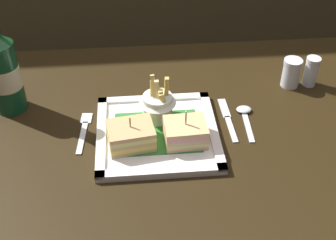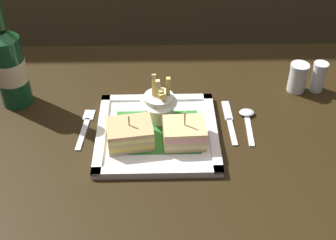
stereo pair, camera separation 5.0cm
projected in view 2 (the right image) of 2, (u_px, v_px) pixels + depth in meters
dining_table at (178, 184)px, 1.11m from camera, size 1.22×0.77×0.77m
square_plate at (157, 133)px, 1.00m from camera, size 0.26×0.26×0.02m
sandwich_half_left at (130, 134)px, 0.96m from camera, size 0.10×0.09×0.07m
sandwich_half_right at (184, 133)px, 0.96m from camera, size 0.09×0.08×0.08m
fries_cup at (159, 102)px, 1.01m from camera, size 0.08×0.08×0.11m
beer_bottle at (9, 64)px, 1.03m from camera, size 0.07×0.07×0.27m
fork at (85, 127)px, 1.02m from camera, size 0.03×0.14×0.00m
knife at (229, 121)px, 1.04m from camera, size 0.02×0.16×0.00m
spoon at (247, 118)px, 1.04m from camera, size 0.04×0.13×0.01m
salt_shaker at (297, 79)px, 1.12m from camera, size 0.05×0.05×0.07m
pepper_shaker at (318, 78)px, 1.12m from camera, size 0.04×0.04×0.08m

